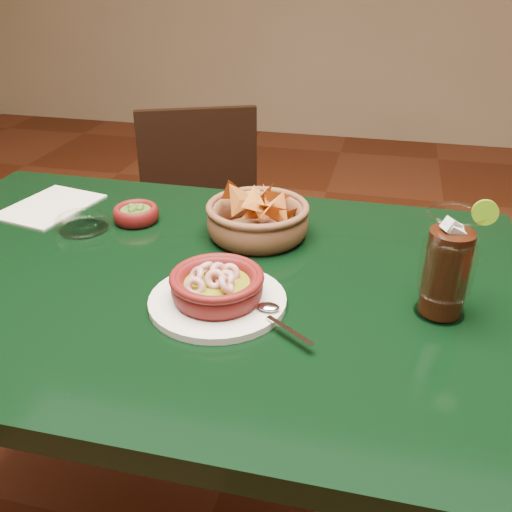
% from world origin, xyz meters
% --- Properties ---
extents(dining_table, '(1.20, 0.80, 0.75)m').
position_xyz_m(dining_table, '(0.00, 0.00, 0.65)').
color(dining_table, black).
rests_on(dining_table, ground).
extents(dining_chair, '(0.51, 0.51, 0.84)m').
position_xyz_m(dining_chair, '(-0.20, 0.70, 0.46)').
color(dining_chair, black).
rests_on(dining_chair, ground).
extents(shrimp_plate, '(0.28, 0.22, 0.07)m').
position_xyz_m(shrimp_plate, '(0.09, -0.09, 0.78)').
color(shrimp_plate, silver).
rests_on(shrimp_plate, dining_table).
extents(chip_basket, '(0.23, 0.23, 0.14)m').
position_xyz_m(chip_basket, '(0.10, 0.17, 0.79)').
color(chip_basket, brown).
rests_on(chip_basket, dining_table).
extents(guacamole_ramekin, '(0.11, 0.11, 0.04)m').
position_xyz_m(guacamole_ramekin, '(-0.17, 0.18, 0.77)').
color(guacamole_ramekin, '#4D0D0D').
rests_on(guacamole_ramekin, dining_table).
extents(cola_drink, '(0.17, 0.17, 0.19)m').
position_xyz_m(cola_drink, '(0.44, -0.03, 0.83)').
color(cola_drink, white).
rests_on(cola_drink, dining_table).
extents(glass_ashtray, '(0.12, 0.12, 0.03)m').
position_xyz_m(glass_ashtray, '(-0.26, 0.12, 0.76)').
color(glass_ashtray, white).
rests_on(glass_ashtray, dining_table).
extents(paper_menu, '(0.19, 0.23, 0.00)m').
position_xyz_m(paper_menu, '(-0.39, 0.21, 0.75)').
color(paper_menu, beige).
rests_on(paper_menu, dining_table).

